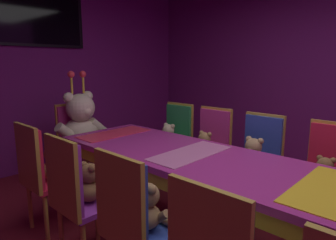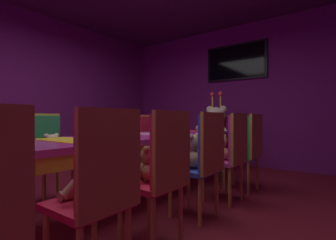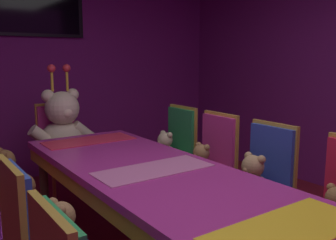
% 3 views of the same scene
% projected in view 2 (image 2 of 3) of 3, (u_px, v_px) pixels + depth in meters
% --- Properties ---
extents(ground_plane, '(7.90, 7.90, 0.00)m').
position_uv_depth(ground_plane, '(117.00, 209.00, 2.57)').
color(ground_plane, maroon).
extents(wall_back, '(5.20, 0.12, 2.80)m').
position_uv_depth(wall_back, '(238.00, 95.00, 5.12)').
color(wall_back, '#721E72').
rests_on(wall_back, ground_plane).
extents(wall_left, '(0.12, 6.40, 2.80)m').
position_uv_depth(wall_left, '(10.00, 90.00, 4.13)').
color(wall_left, '#721E72').
rests_on(wall_left, ground_plane).
extents(banquet_table, '(0.90, 3.66, 0.75)m').
position_uv_depth(banquet_table, '(117.00, 145.00, 2.57)').
color(banquet_table, '#B22D8C').
rests_on(banquet_table, ground_plane).
extents(chair_left_2, '(0.42, 0.41, 0.98)m').
position_uv_depth(chair_left_2, '(46.00, 148.00, 2.84)').
color(chair_left_2, '#268C4C').
rests_on(chair_left_2, ground_plane).
extents(teddy_left_2, '(0.25, 0.32, 0.31)m').
position_uv_depth(teddy_left_2, '(52.00, 150.00, 2.75)').
color(teddy_left_2, beige).
rests_on(teddy_left_2, chair_left_2).
extents(chair_left_3, '(0.42, 0.41, 0.98)m').
position_uv_depth(chair_left_3, '(91.00, 144.00, 3.31)').
color(chair_left_3, '#2D47B2').
rests_on(chair_left_3, ground_plane).
extents(teddy_left_3, '(0.25, 0.32, 0.30)m').
position_uv_depth(teddy_left_3, '(98.00, 145.00, 3.22)').
color(teddy_left_3, '#9E7247').
rests_on(teddy_left_3, chair_left_3).
extents(chair_left_4, '(0.42, 0.41, 0.98)m').
position_uv_depth(chair_left_4, '(123.00, 140.00, 3.80)').
color(chair_left_4, purple).
rests_on(chair_left_4, ground_plane).
extents(teddy_left_4, '(0.25, 0.32, 0.30)m').
position_uv_depth(teddy_left_4, '(130.00, 142.00, 3.71)').
color(teddy_left_4, brown).
rests_on(teddy_left_4, chair_left_4).
extents(chair_left_5, '(0.42, 0.41, 0.98)m').
position_uv_depth(chair_left_5, '(150.00, 138.00, 4.27)').
color(chair_left_5, red).
rests_on(chair_left_5, ground_plane).
extents(teddy_left_5, '(0.27, 0.34, 0.32)m').
position_uv_depth(teddy_left_5, '(157.00, 138.00, 4.18)').
color(teddy_left_5, brown).
rests_on(teddy_left_5, chair_left_5).
extents(chair_right_1, '(0.42, 0.41, 0.98)m').
position_uv_depth(chair_right_1, '(102.00, 180.00, 1.36)').
color(chair_right_1, red).
rests_on(chair_right_1, ground_plane).
extents(teddy_right_1, '(0.23, 0.29, 0.28)m').
position_uv_depth(teddy_right_1, '(86.00, 180.00, 1.45)').
color(teddy_right_1, tan).
rests_on(teddy_right_1, chair_right_1).
extents(chair_right_2, '(0.42, 0.41, 0.98)m').
position_uv_depth(chair_right_2, '(164.00, 165.00, 1.80)').
color(chair_right_2, red).
rests_on(chair_right_2, ground_plane).
extents(teddy_right_2, '(0.22, 0.28, 0.27)m').
position_uv_depth(teddy_right_2, '(149.00, 166.00, 1.89)').
color(teddy_right_2, olive).
rests_on(teddy_right_2, chair_right_2).
extents(chair_right_3, '(0.42, 0.41, 0.98)m').
position_uv_depth(chair_right_3, '(205.00, 155.00, 2.31)').
color(chair_right_3, '#2D47B2').
rests_on(chair_right_3, ground_plane).
extents(teddy_right_3, '(0.27, 0.34, 0.32)m').
position_uv_depth(teddy_right_3, '(192.00, 153.00, 2.40)').
color(teddy_right_3, tan).
rests_on(teddy_right_3, chair_right_3).
extents(chair_right_4, '(0.42, 0.41, 0.98)m').
position_uv_depth(chair_right_4, '(233.00, 149.00, 2.77)').
color(chair_right_4, '#CC338C').
rests_on(chair_right_4, ground_plane).
extents(teddy_right_4, '(0.23, 0.30, 0.28)m').
position_uv_depth(teddy_right_4, '(221.00, 149.00, 2.86)').
color(teddy_right_4, '#9E7247').
rests_on(teddy_right_4, chair_right_4).
extents(chair_right_5, '(0.42, 0.41, 0.98)m').
position_uv_depth(chair_right_5, '(250.00, 145.00, 3.20)').
color(chair_right_5, '#268C4C').
rests_on(chair_right_5, ground_plane).
extents(teddy_right_5, '(0.24, 0.31, 0.30)m').
position_uv_depth(teddy_right_5, '(239.00, 145.00, 3.29)').
color(teddy_right_5, beige).
rests_on(teddy_right_5, chair_right_5).
extents(throne_chair, '(0.41, 0.42, 0.98)m').
position_uv_depth(throne_chair, '(220.00, 137.00, 4.46)').
color(throne_chair, '#CC338C').
rests_on(throne_chair, ground_plane).
extents(king_teddy_bear, '(0.72, 0.56, 0.93)m').
position_uv_depth(king_teddy_bear, '(215.00, 128.00, 4.32)').
color(king_teddy_bear, beige).
rests_on(king_teddy_bear, throne_chair).
extents(wall_tv, '(1.22, 0.06, 0.71)m').
position_uv_depth(wall_tv, '(236.00, 62.00, 5.04)').
color(wall_tv, black).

